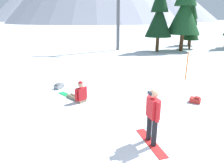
% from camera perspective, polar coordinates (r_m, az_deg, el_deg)
% --- Properties ---
extents(ground_plane, '(800.00, 800.00, 0.00)m').
position_cam_1_polar(ground_plane, '(6.06, 14.87, -18.06)').
color(ground_plane, white).
extents(snowboarder_foreground, '(0.84, 1.53, 1.68)m').
position_cam_1_polar(snowboarder_foreground, '(5.92, 11.26, -8.65)').
color(snowboarder_foreground, red).
rests_on(snowboarder_foreground, ground_plane).
extents(snowboarder_midground, '(1.61, 1.41, 0.95)m').
position_cam_1_polar(snowboarder_midground, '(9.11, -9.30, -2.72)').
color(snowboarder_midground, gray).
rests_on(snowboarder_midground, ground_plane).
extents(backpack_grey, '(0.48, 0.55, 0.29)m').
position_cam_1_polar(backpack_grey, '(10.98, -14.63, -0.52)').
color(backpack_grey, gray).
rests_on(backpack_grey, ground_plane).
extents(backpack_red, '(0.55, 0.47, 0.27)m').
position_cam_1_polar(backpack_red, '(9.59, 22.22, -4.15)').
color(backpack_red, red).
rests_on(backpack_red, ground_plane).
extents(trail_marker_pole, '(0.06, 0.06, 1.63)m').
position_cam_1_polar(trail_marker_pole, '(12.80, 20.15, 4.70)').
color(trail_marker_pole, orange).
rests_on(trail_marker_pole, ground_plane).
extents(pine_tree_short, '(2.41, 2.41, 5.98)m').
position_cam_1_polar(pine_tree_short, '(29.77, 21.24, 16.30)').
color(pine_tree_short, '#472D19').
rests_on(pine_tree_short, ground_plane).
extents(pine_tree_broad, '(1.89, 1.89, 4.81)m').
position_cam_1_polar(pine_tree_broad, '(26.26, 21.36, 14.83)').
color(pine_tree_broad, '#472D19').
rests_on(pine_tree_broad, ground_plane).
extents(pine_tree_twin, '(3.55, 3.55, 8.31)m').
position_cam_1_polar(pine_tree_twin, '(24.26, 19.70, 19.38)').
color(pine_tree_twin, '#472D19').
rests_on(pine_tree_twin, ground_plane).
extents(pine_tree_leaning, '(2.83, 2.83, 7.18)m').
position_cam_1_polar(pine_tree_leaning, '(22.96, 13.06, 18.52)').
color(pine_tree_leaning, '#472D19').
rests_on(pine_tree_leaning, ground_plane).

